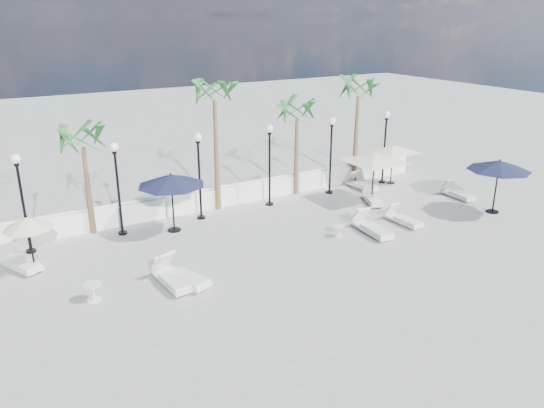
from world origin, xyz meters
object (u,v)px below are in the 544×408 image
lounger_7 (362,184)px  parasol_cream_sq_a (375,154)px  parasol_navy_mid (171,180)px  lounger_5 (372,199)px  lounger_4 (372,228)px  lounger_8 (458,193)px  parasol_navy_right (499,166)px  lounger_3 (172,278)px  lounger_6 (403,219)px  lounger_1 (182,275)px  parasol_cream_small (28,224)px  parasol_cream_sq_b (393,146)px  lounger_0 (20,262)px

lounger_7 → parasol_cream_sq_a: bearing=-119.4°
lounger_7 → parasol_navy_mid: size_ratio=0.70×
lounger_5 → lounger_4: bearing=-106.6°
lounger_7 → lounger_8: lounger_7 is taller
parasol_navy_right → parasol_navy_mid: bearing=158.3°
lounger_3 → lounger_7: 13.12m
lounger_6 → lounger_7: lounger_7 is taller
lounger_1 → lounger_7: (11.81, 4.94, -0.03)m
parasol_navy_mid → parasol_cream_small: bearing=-169.5°
parasol_navy_mid → parasol_cream_small: 5.66m
lounger_5 → parasol_cream_small: (-14.95, 0.50, 1.56)m
lounger_5 → lounger_7: 2.22m
parasol_cream_sq_b → lounger_6: bearing=-127.2°
lounger_1 → lounger_7: size_ratio=1.16×
lounger_0 → lounger_7: lounger_0 is taller
lounger_6 → parasol_cream_sq_a: bearing=71.6°
lounger_6 → parasol_navy_mid: (-8.78, 4.29, 1.97)m
lounger_6 → lounger_8: lounger_6 is taller
lounger_3 → lounger_7: lounger_3 is taller
parasol_navy_right → parasol_cream_sq_a: bearing=131.2°
lounger_6 → parasol_cream_small: parasol_cream_small is taller
parasol_cream_sq_a → parasol_cream_small: (-15.25, 0.14, -0.49)m
lounger_6 → parasol_cream_sq_b: (3.58, 4.71, 1.81)m
lounger_7 → parasol_cream_sq_b: parasol_cream_sq_b is taller
parasol_cream_sq_a → lounger_1: bearing=-163.4°
lounger_3 → lounger_8: (15.30, 1.39, -0.03)m
parasol_navy_right → parasol_cream_small: (-18.87, 4.27, -0.42)m
parasol_navy_mid → lounger_6: bearing=-26.0°
parasol_navy_mid → parasol_navy_right: 14.33m
lounger_5 → lounger_7: bearing=87.4°
lounger_4 → parasol_cream_sq_a: 4.75m
lounger_0 → parasol_cream_sq_a: size_ratio=0.42×
lounger_8 → parasol_navy_right: (-0.22, -2.22, 1.97)m
parasol_navy_mid → lounger_8: bearing=-12.8°
lounger_3 → lounger_8: lounger_3 is taller
lounger_6 → parasol_navy_right: 5.04m
lounger_1 → lounger_5: 11.21m
lounger_1 → lounger_5: bearing=-6.3°
lounger_1 → lounger_4: bearing=-21.3°
lounger_4 → parasol_cream_sq_b: size_ratio=0.49×
lounger_3 → parasol_navy_right: 15.23m
lounger_1 → lounger_3: size_ratio=1.10×
lounger_3 → lounger_4: bearing=-4.8°
lounger_8 → parasol_navy_mid: parasol_navy_mid is taller
lounger_6 → parasol_cream_sq_b: size_ratio=0.42×
lounger_5 → lounger_6: lounger_6 is taller
lounger_4 → lounger_6: size_ratio=1.18×
lounger_8 → lounger_3: bearing=-172.0°
lounger_8 → lounger_4: bearing=-165.6°
parasol_navy_mid → parasol_cream_sq_b: bearing=2.0°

